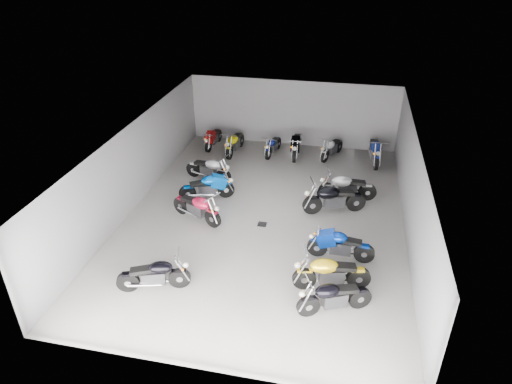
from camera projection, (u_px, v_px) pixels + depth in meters
ground at (265, 217)px, 16.87m from camera, size 14.00×14.00×0.00m
wall_back at (292, 113)px, 22.06m from camera, size 10.00×0.10×3.20m
wall_left at (134, 166)px, 16.99m from camera, size 0.10×14.00×3.20m
wall_right at (412, 193)px, 15.19m from camera, size 0.10×14.00×3.20m
ceiling at (266, 136)px, 15.30m from camera, size 10.00×14.00×0.04m
drain_grate at (262, 224)px, 16.44m from camera, size 0.32×0.32×0.01m
motorcycle_left_a at (154, 275)px, 13.20m from camera, size 2.08×0.81×0.94m
motorcycle_left_d at (197, 207)px, 16.45m from camera, size 2.08×1.06×0.98m
motorcycle_left_e at (207, 187)px, 17.80m from camera, size 2.06×1.02×0.96m
motorcycle_left_f at (209, 169)px, 19.22m from camera, size 2.11×0.67×0.94m
motorcycle_right_a at (334, 297)px, 12.39m from camera, size 2.02×1.02×0.95m
motorcycle_right_b at (331, 273)px, 13.22m from camera, size 2.27×0.69×1.01m
motorcycle_right_c at (340, 245)px, 14.46m from camera, size 2.15×0.42×0.94m
motorcycle_right_e at (334, 199)px, 16.91m from camera, size 2.32×0.94×1.06m
motorcycle_right_f at (347, 187)px, 17.76m from camera, size 2.26×0.57×1.00m
motorcycle_back_a at (213, 138)px, 22.30m from camera, size 0.43×1.97×0.86m
motorcycle_back_b at (235, 143)px, 21.62m from camera, size 0.49×2.19×0.96m
motorcycle_back_c at (273, 145)px, 21.53m from camera, size 0.50×1.88×0.83m
motorcycle_back_d at (296, 144)px, 21.38m from camera, size 0.46×2.30×1.01m
motorcycle_back_e at (332, 148)px, 21.22m from camera, size 0.92×1.89×0.88m
motorcycle_back_f at (375, 151)px, 20.72m from camera, size 0.52×2.40×1.05m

